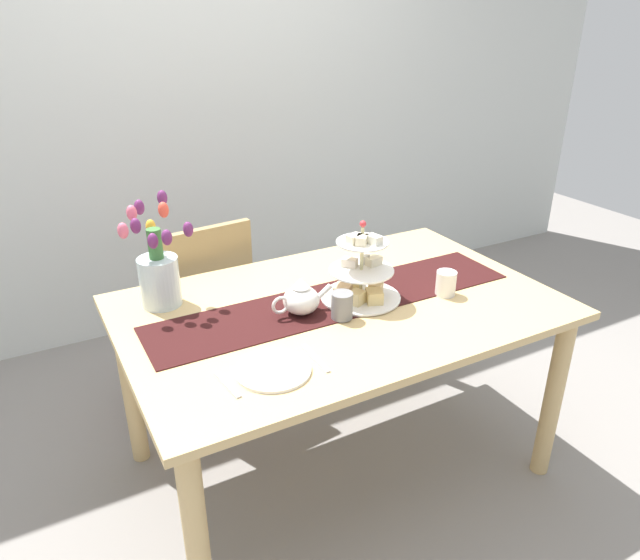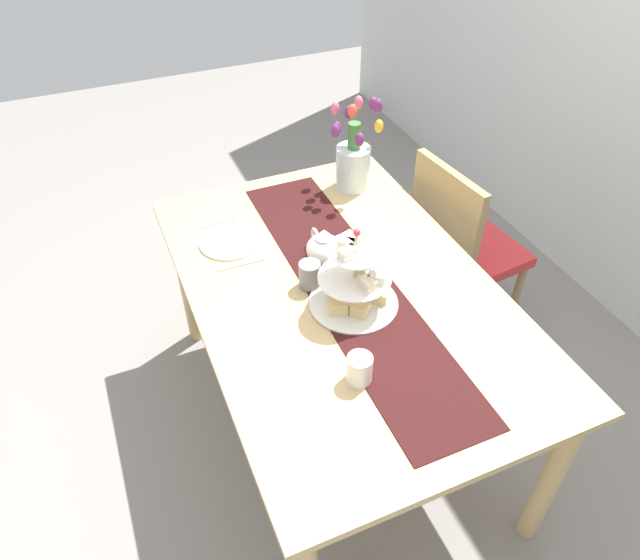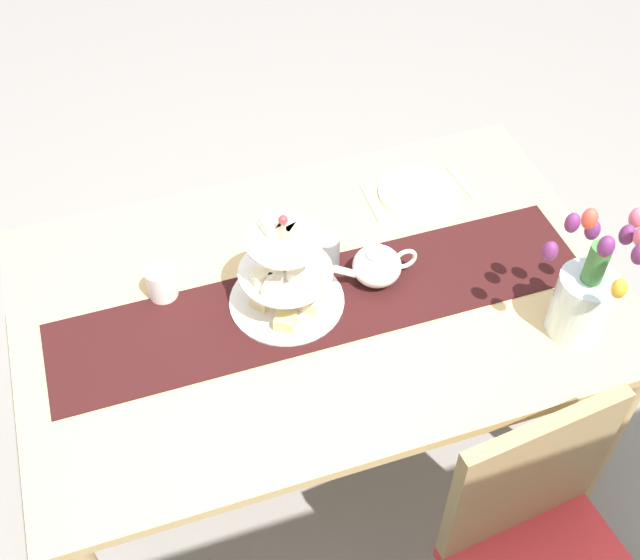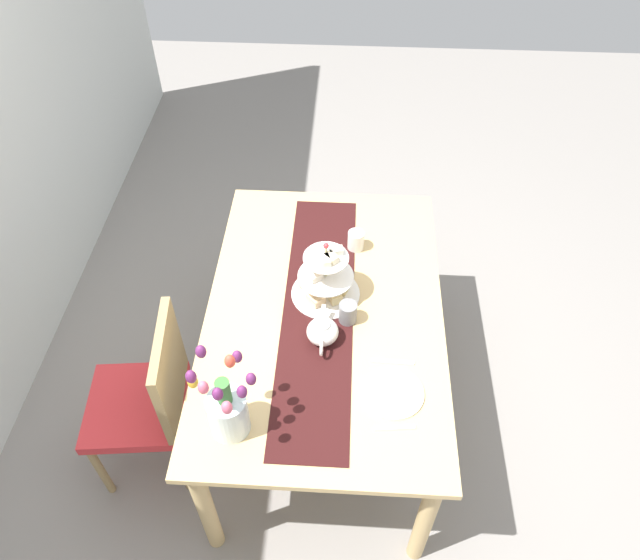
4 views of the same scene
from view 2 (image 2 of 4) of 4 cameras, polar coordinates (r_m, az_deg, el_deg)
name	(u,v)px [view 2 (image 2 of 4)]	position (r m, az deg, el deg)	size (l,w,h in m)	color
ground_plane	(338,418)	(2.60, 1.74, -13.26)	(8.00, 8.00, 0.00)	gray
dining_table	(341,309)	(2.10, 2.10, -2.79)	(1.58, 1.01, 0.76)	tan
chair_left	(460,244)	(2.71, 13.40, 3.43)	(0.46, 0.46, 0.91)	#9C8254
table_runner	(349,285)	(2.04, 2.86, -0.48)	(1.42, 0.30, 0.00)	black
tiered_cake_stand	(354,284)	(1.91, 3.35, -0.36)	(0.30, 0.30, 0.30)	beige
teapot	(324,248)	(2.11, 0.38, 3.17)	(0.24, 0.13, 0.14)	white
tulip_vase	(353,159)	(2.49, 3.24, 11.69)	(0.26, 0.23, 0.41)	silver
dinner_plate_left	(230,241)	(2.25, -8.77, 3.73)	(0.23, 0.23, 0.01)	white
fork_left	(219,221)	(2.37, -9.76, 5.64)	(0.02, 0.15, 0.01)	silver
knife_left	(241,264)	(2.14, -7.67, 1.53)	(0.01, 0.17, 0.01)	silver
mug_grey	(310,275)	(2.00, -1.00, 0.53)	(0.08, 0.08, 0.10)	slate
mug_white_text	(359,369)	(1.72, 3.84, -8.62)	(0.08, 0.08, 0.10)	white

